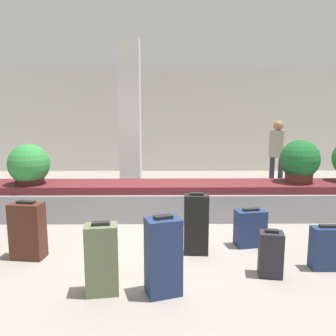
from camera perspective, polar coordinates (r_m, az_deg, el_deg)
name	(u,v)px	position (r m, az deg, el deg)	size (l,w,h in m)	color
ground_plane	(169,243)	(4.45, 0.19, -12.99)	(18.00, 18.00, 0.00)	gray
back_wall	(166,119)	(10.15, -0.31, 8.47)	(18.00, 0.06, 3.20)	beige
carousel	(168,200)	(5.57, 0.00, -5.54)	(8.53, 0.93, 0.57)	gray
pillar	(130,120)	(6.80, -6.61, 8.28)	(0.42, 0.42, 3.20)	silver
suitcase_0	(326,248)	(4.07, 25.88, -12.42)	(0.33, 0.17, 0.50)	navy
suitcase_1	(271,254)	(3.70, 17.44, -14.07)	(0.27, 0.24, 0.50)	#232328
suitcase_2	(163,256)	(3.16, -0.84, -15.12)	(0.37, 0.32, 0.77)	navy
suitcase_3	(250,228)	(4.43, 14.12, -10.08)	(0.41, 0.28, 0.50)	navy
suitcase_4	(28,231)	(4.25, -23.24, -10.00)	(0.40, 0.26, 0.70)	#472319
suitcase_5	(102,259)	(3.24, -11.44, -15.28)	(0.33, 0.25, 0.70)	#5B6647
suitcase_6	(196,224)	(4.04, 4.93, -9.76)	(0.31, 0.20, 0.76)	black
potted_plant_1	(29,166)	(5.81, -23.05, 0.39)	(0.66, 0.66, 0.66)	#381914
potted_plant_2	(300,161)	(5.93, 21.95, 1.06)	(0.65, 0.65, 0.72)	#4C2319
traveler_0	(277,150)	(7.79, 18.49, 3.06)	(0.36, 0.34, 1.59)	#282833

